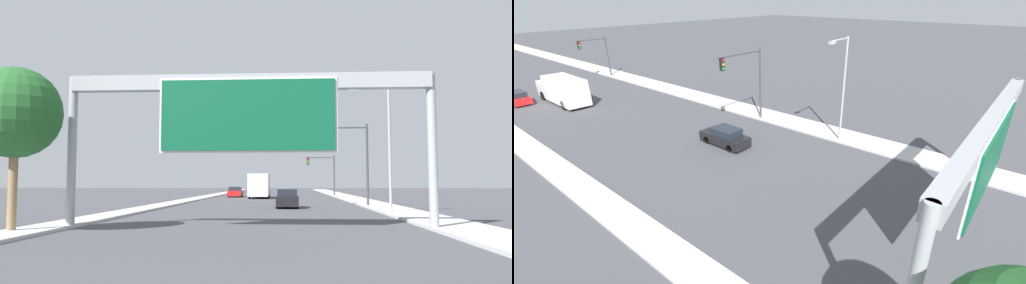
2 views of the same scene
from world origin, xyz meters
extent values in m
cube|color=#BEBEBE|center=(9.50, 60.00, 0.07)|extent=(3.00, 120.00, 0.15)
cylinder|color=#9EA0A5|center=(8.20, 18.00, 3.51)|extent=(0.40, 0.40, 7.02)
cube|color=#9EA0A5|center=(0.00, 18.00, 6.67)|extent=(16.40, 0.60, 0.70)
cube|color=white|center=(0.00, 17.70, 5.12)|extent=(8.02, 0.08, 3.40)
cube|color=#0C5133|center=(0.00, 17.65, 5.12)|extent=(7.82, 0.16, 3.20)
cube|color=red|center=(-5.25, 62.88, 0.52)|extent=(1.77, 4.51, 0.68)
cube|color=#1E232D|center=(-5.25, 62.66, 1.12)|extent=(1.56, 2.34, 0.53)
cylinder|color=black|center=(-4.47, 64.28, 0.32)|extent=(0.22, 0.64, 0.64)
cylinder|color=black|center=(-6.03, 61.49, 0.32)|extent=(0.22, 0.64, 0.64)
cylinder|color=black|center=(-4.47, 61.49, 0.32)|extent=(0.22, 0.64, 0.64)
cube|color=black|center=(1.75, 36.05, 0.56)|extent=(1.76, 4.35, 0.76)
cube|color=#1E232D|center=(1.75, 35.83, 1.23)|extent=(1.55, 2.26, 0.58)
cylinder|color=black|center=(0.98, 37.40, 0.32)|extent=(0.22, 0.64, 0.64)
cylinder|color=black|center=(2.52, 37.40, 0.32)|extent=(0.22, 0.64, 0.64)
cylinder|color=black|center=(0.98, 34.70, 0.32)|extent=(0.22, 0.64, 0.64)
cylinder|color=black|center=(2.52, 34.70, 0.32)|extent=(0.22, 0.64, 0.64)
cube|color=white|center=(-1.75, 62.20, 1.19)|extent=(2.26, 2.47, 1.78)
cube|color=silver|center=(-1.75, 57.79, 1.68)|extent=(2.46, 6.34, 2.75)
cylinder|color=black|center=(-2.84, 62.07, 0.50)|extent=(0.28, 1.00, 1.00)
cylinder|color=black|center=(-0.66, 62.07, 0.50)|extent=(0.28, 1.00, 1.00)
cylinder|color=black|center=(-2.84, 56.21, 0.50)|extent=(0.28, 1.00, 1.00)
cylinder|color=black|center=(-0.66, 56.21, 0.50)|extent=(0.28, 1.00, 1.00)
cylinder|color=#3D3D3F|center=(8.50, 38.00, 3.49)|extent=(0.20, 0.20, 6.98)
cylinder|color=#3D3D3F|center=(5.88, 38.00, 6.68)|extent=(5.25, 0.14, 0.14)
cube|color=black|center=(3.67, 38.00, 6.11)|extent=(0.35, 0.28, 1.05)
cylinder|color=red|center=(3.67, 37.84, 6.46)|extent=(0.22, 0.04, 0.22)
cylinder|color=yellow|center=(3.67, 37.84, 6.11)|extent=(0.22, 0.04, 0.22)
cylinder|color=green|center=(3.67, 37.84, 5.76)|extent=(0.22, 0.04, 0.22)
cylinder|color=#3D3D3F|center=(8.50, 68.00, 2.92)|extent=(0.20, 0.20, 5.85)
cylinder|color=#3D3D3F|center=(6.46, 68.00, 5.55)|extent=(4.07, 0.14, 0.14)
cube|color=black|center=(4.76, 68.00, 4.97)|extent=(0.35, 0.28, 1.05)
cylinder|color=red|center=(4.76, 67.84, 5.32)|extent=(0.22, 0.04, 0.22)
cylinder|color=yellow|center=(4.76, 67.84, 4.97)|extent=(0.22, 0.04, 0.22)
cylinder|color=green|center=(4.76, 67.84, 4.62)|extent=(0.22, 0.04, 0.22)
cylinder|color=#9EA0A5|center=(8.60, 29.20, 4.29)|extent=(0.18, 0.18, 8.58)
cylinder|color=#9EA0A5|center=(7.43, 29.20, 8.43)|extent=(2.34, 0.12, 0.12)
cube|color=#B2B2A8|center=(6.26, 29.20, 8.33)|extent=(0.60, 0.28, 0.20)
camera|label=1|loc=(1.78, -4.49, 2.15)|focal=35.00mm
camera|label=2|loc=(-15.90, 16.62, 11.54)|focal=24.00mm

